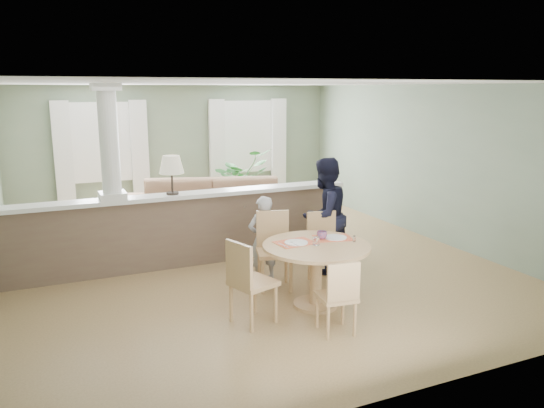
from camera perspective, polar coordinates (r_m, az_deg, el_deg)
name	(u,v)px	position (r m, az deg, el deg)	size (l,w,h in m)	color
ground	(245,261)	(8.31, -2.92, -6.14)	(8.00, 8.00, 0.00)	tan
room_shell	(228,141)	(8.50, -4.77, 6.76)	(7.02, 8.02, 2.71)	gray
pony_wall	(178,220)	(8.02, -10.09, -1.75)	(5.32, 0.38, 2.70)	brown
sofa	(212,207)	(9.83, -6.42, -0.35)	(3.31, 1.30, 0.97)	#8E644D
houseplant	(241,181)	(11.45, -3.36, 2.53)	(1.23, 1.07, 1.37)	#286227
dining_table	(316,257)	(6.48, 4.79, -5.70)	(1.31, 1.31, 0.89)	tan
chair_far_boy	(274,246)	(7.13, 0.21, -4.53)	(0.57, 0.57, 1.02)	tan
chair_far_man	(324,244)	(7.36, 5.62, -4.28)	(0.49, 0.49, 0.97)	tan
chair_near	(339,294)	(5.81, 7.21, -9.59)	(0.43, 0.43, 0.85)	tan
chair_side	(248,279)	(5.99, -2.62, -8.04)	(0.57, 0.57, 0.99)	tan
child_person	(263,239)	(7.33, -0.96, -3.74)	(0.44, 0.29, 1.20)	#A0A0A5
man_person	(324,216)	(7.66, 5.63, -1.26)	(0.82, 0.64, 1.68)	black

